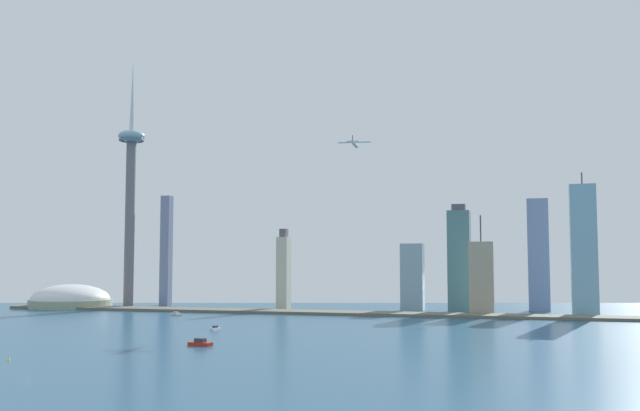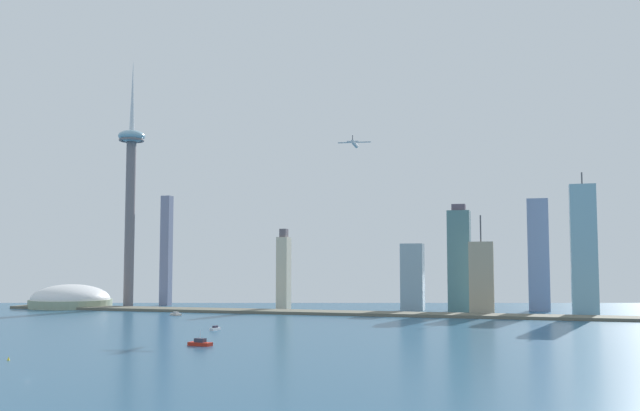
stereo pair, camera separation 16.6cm
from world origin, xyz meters
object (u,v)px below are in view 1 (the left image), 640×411
(stadium_dome, at_px, (71,300))
(skyscraper_1, at_px, (538,255))
(observation_tower, at_px, (131,183))
(skyscraper_6, at_px, (284,272))
(skyscraper_2, at_px, (459,260))
(boat_1, at_px, (200,343))
(skyscraper_3, at_px, (412,277))
(boat_2, at_px, (176,314))
(skyscraper_0, at_px, (584,250))
(channel_buoy_0, at_px, (9,359))
(airplane, at_px, (355,144))
(skyscraper_4, at_px, (481,278))
(skyscraper_5, at_px, (166,250))
(boat_0, at_px, (215,329))

(stadium_dome, distance_m, skyscraper_1, 578.59)
(observation_tower, xyz_separation_m, skyscraper_6, (199.88, 21.07, -112.91))
(skyscraper_2, bearing_deg, boat_1, -109.57)
(skyscraper_3, xyz_separation_m, boat_2, (-233.22, -151.04, -38.26))
(skyscraper_0, distance_m, channel_buoy_0, 582.05)
(observation_tower, relative_size, skyscraper_0, 2.07)
(skyscraper_2, xyz_separation_m, airplane, (-100.94, -103.18, 124.99))
(boat_2, bearing_deg, skyscraper_4, 54.93)
(skyscraper_2, relative_size, skyscraper_3, 1.58)
(stadium_dome, distance_m, boat_1, 470.95)
(skyscraper_5, bearing_deg, skyscraper_2, -1.47)
(skyscraper_5, distance_m, channel_buoy_0, 536.10)
(boat_2, bearing_deg, observation_tower, 177.82)
(stadium_dome, height_order, skyscraper_5, skyscraper_5)
(skyscraper_0, height_order, skyscraper_5, skyscraper_0)
(boat_1, bearing_deg, observation_tower, 137.54)
(skyscraper_6, distance_m, boat_0, 270.37)
(airplane, bearing_deg, boat_0, 152.36)
(skyscraper_4, distance_m, boat_2, 333.95)
(skyscraper_0, bearing_deg, boat_1, -127.29)
(stadium_dome, bearing_deg, boat_2, -22.88)
(skyscraper_4, bearing_deg, boat_2, -162.86)
(skyscraper_6, relative_size, boat_1, 5.54)
(observation_tower, bearing_deg, skyscraper_6, 6.02)
(skyscraper_3, height_order, boat_2, skyscraper_3)
(boat_0, xyz_separation_m, boat_1, (36.72, -104.88, 0.41))
(boat_0, bearing_deg, skyscraper_4, -33.11)
(skyscraper_0, height_order, boat_0, skyscraper_0)
(skyscraper_0, xyz_separation_m, skyscraper_1, (-45.81, 66.92, -4.47))
(boat_1, xyz_separation_m, boat_2, (-148.64, 248.86, -0.47))
(observation_tower, distance_m, skyscraper_3, 375.35)
(skyscraper_4, bearing_deg, observation_tower, 179.72)
(skyscraper_4, relative_size, boat_2, 6.51)
(observation_tower, relative_size, boat_1, 18.05)
(skyscraper_0, bearing_deg, skyscraper_5, 175.19)
(boat_2, bearing_deg, channel_buoy_0, -40.27)
(observation_tower, bearing_deg, boat_2, -39.98)
(observation_tower, height_order, skyscraper_6, observation_tower)
(airplane, bearing_deg, skyscraper_5, 62.94)
(stadium_dome, height_order, airplane, airplane)
(skyscraper_3, xyz_separation_m, boat_1, (-84.58, -399.90, -37.78))
(observation_tower, distance_m, skyscraper_4, 451.94)
(skyscraper_0, height_order, skyscraper_6, skyscraper_0)
(boat_0, distance_m, channel_buoy_0, 206.02)
(skyscraper_5, bearing_deg, skyscraper_6, -11.35)
(observation_tower, xyz_separation_m, boat_2, (119.08, -99.85, -157.21))
(skyscraper_1, distance_m, skyscraper_6, 303.89)
(skyscraper_0, bearing_deg, stadium_dome, -176.90)
(boat_1, xyz_separation_m, airplane, (39.69, 292.50, 183.23))
(observation_tower, relative_size, skyscraper_3, 4.02)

